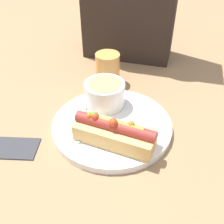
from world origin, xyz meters
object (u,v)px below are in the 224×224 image
soup_bowl (105,93)px  spoon (85,108)px  hot_dog (114,133)px  drinking_glass (108,69)px

soup_bowl → spoon: soup_bowl is taller
hot_dog → spoon: hot_dog is taller
spoon → drinking_glass: (0.01, 0.16, 0.02)m
spoon → drinking_glass: 0.16m
hot_dog → drinking_glass: size_ratio=1.95×
soup_bowl → spoon: bearing=-141.7°
hot_dog → spoon: size_ratio=1.09×
spoon → hot_dog: bearing=-146.2°
spoon → soup_bowl: bearing=-65.5°
soup_bowl → drinking_glass: bearing=103.1°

